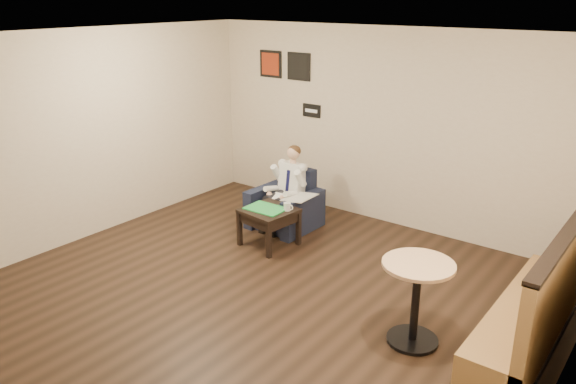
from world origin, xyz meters
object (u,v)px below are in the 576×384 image
Objects in this scene: armchair at (284,200)px; smartphone at (282,206)px; side_table at (269,227)px; coffee_mug at (287,207)px; seated_man at (280,192)px; green_folder at (266,208)px; banquette at (532,287)px; cafe_table at (415,303)px.

smartphone is (0.29, -0.44, 0.11)m from armchair.
smartphone is at bearing -54.78° from armchair.
coffee_mug is at bearing 27.08° from side_table.
seated_man reaches higher than green_folder.
armchair is 0.67m from green_folder.
green_folder is at bearing 176.27° from banquette.
cafe_table is at bearing -25.39° from seated_man.
seated_man reaches higher than cafe_table.
side_table is 3.41m from banquette.
seated_man is 3.68m from banquette.
coffee_mug reaches higher than side_table.
seated_man is 10.36× the size of coffee_mug.
green_folder is 0.61× the size of cafe_table.
green_folder is at bearing 161.18° from cafe_table.
armchair is at bearing 105.75° from green_folder.
armchair is at bearing 109.27° from side_table.
smartphone is at bearing 156.28° from coffee_mug.
smartphone is 2.66m from cafe_table.
coffee_mug is 0.16m from smartphone.
green_folder is 3.21× the size of smartphone.
banquette is 2.79× the size of cafe_table.
banquette reaches higher than seated_man.
smartphone is 0.19× the size of cafe_table.
coffee_mug is at bearing 173.62° from banquette.
coffee_mug is at bearing -7.10° from smartphone.
seated_man is 1.79× the size of side_table.
armchair is 1.65× the size of green_folder.
seated_man is (-0.00, -0.11, 0.15)m from armchair.
coffee_mug is (0.44, -0.51, 0.16)m from armchair.
cafe_table is (2.55, -0.87, -0.10)m from green_folder.
cafe_table is (2.73, -1.51, 0.01)m from armchair.
side_table is at bearing -152.92° from coffee_mug.
cafe_table is at bearing -18.82° from green_folder.
green_folder is at bearing -69.26° from seated_man.
seated_man is at bearing 168.19° from banquette.
cafe_table is (-0.87, -0.65, -0.18)m from banquette.
banquette reaches higher than green_folder.
seated_man is 2.19× the size of green_folder.
banquette reaches higher than smartphone.
green_folder is (0.18, -0.53, -0.04)m from seated_man.
side_table is at bearing 27.08° from green_folder.
smartphone is 0.07× the size of banquette.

